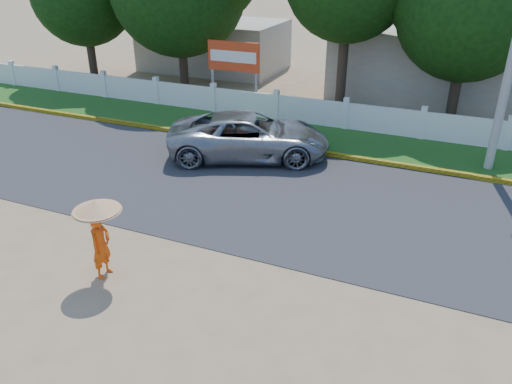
{
  "coord_description": "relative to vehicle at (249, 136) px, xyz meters",
  "views": [
    {
      "loc": [
        4.33,
        -8.11,
        6.75
      ],
      "look_at": [
        0.0,
        2.0,
        1.3
      ],
      "focal_mm": 35.0,
      "sensor_mm": 36.0,
      "label": 1
    }
  ],
  "objects": [
    {
      "name": "billboard",
      "position": [
        -3.14,
        5.38,
        1.37
      ],
      "size": [
        2.5,
        0.13,
        2.95
      ],
      "color": "gray",
      "rests_on": "ground"
    },
    {
      "name": "ground",
      "position": [
        2.37,
        -6.92,
        -0.77
      ],
      "size": [
        120.0,
        120.0,
        0.0
      ],
      "primitive_type": "plane",
      "color": "#9E8460",
      "rests_on": "ground"
    },
    {
      "name": "monk_with_parasol",
      "position": [
        -0.13,
        -7.77,
        0.48
      ],
      "size": [
        1.05,
        1.05,
        1.92
      ],
      "color": "#E24D0B",
      "rests_on": "ground"
    },
    {
      "name": "fence",
      "position": [
        2.37,
        4.28,
        -0.22
      ],
      "size": [
        40.0,
        0.1,
        1.1
      ],
      "primitive_type": "cube",
      "color": "silver",
      "rests_on": "ground"
    },
    {
      "name": "building_near",
      "position": [
        5.37,
        11.08,
        0.83
      ],
      "size": [
        10.0,
        6.0,
        3.2
      ],
      "primitive_type": "cube",
      "color": "#B7AD99",
      "rests_on": "ground"
    },
    {
      "name": "grass_verge",
      "position": [
        2.37,
        2.83,
        -0.76
      ],
      "size": [
        60.0,
        3.5,
        0.03
      ],
      "primitive_type": "cube",
      "color": "#2D601E",
      "rests_on": "ground"
    },
    {
      "name": "building_far",
      "position": [
        -7.63,
        12.08,
        0.63
      ],
      "size": [
        8.0,
        5.0,
        2.8
      ],
      "primitive_type": "cube",
      "color": "#B7AD99",
      "rests_on": "ground"
    },
    {
      "name": "vehicle",
      "position": [
        0.0,
        0.0,
        0.0
      ],
      "size": [
        6.13,
        4.49,
        1.55
      ],
      "primitive_type": "imported",
      "rotation": [
        0.0,
        0.0,
        1.96
      ],
      "color": "gray",
      "rests_on": "ground"
    },
    {
      "name": "road",
      "position": [
        2.37,
        -2.42,
        -0.76
      ],
      "size": [
        60.0,
        7.0,
        0.02
      ],
      "primitive_type": "cube",
      "color": "#38383A",
      "rests_on": "ground"
    },
    {
      "name": "curb",
      "position": [
        2.37,
        1.13,
        -0.69
      ],
      "size": [
        40.0,
        0.18,
        0.16
      ],
      "primitive_type": "cube",
      "color": "yellow",
      "rests_on": "ground"
    }
  ]
}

